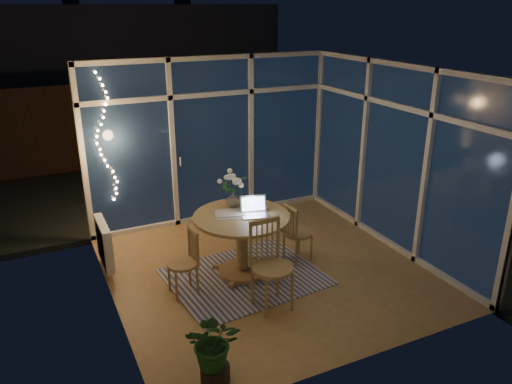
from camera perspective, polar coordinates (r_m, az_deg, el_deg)
floor at (r=6.72m, az=1.40°, el=-8.83°), size 4.00×4.00×0.00m
ceiling at (r=5.89m, az=1.62°, el=13.76°), size 4.00×4.00×0.00m
wall_back at (r=7.94m, az=-5.09°, el=5.95°), size 4.00×0.04×2.60m
wall_front at (r=4.63m, az=12.85°, el=-5.63°), size 4.00×0.04×2.60m
wall_left at (r=5.62m, az=-17.01°, el=-1.22°), size 0.04×4.00×2.60m
wall_right at (r=7.27m, az=15.73°, el=3.86°), size 0.04×4.00×2.60m
window_wall_back at (r=7.90m, az=-4.98°, el=5.88°), size 4.00×0.10×2.60m
window_wall_right at (r=7.25m, az=15.49°, el=3.83°), size 0.10×4.00×2.60m
radiator at (r=6.80m, az=-16.98°, el=-5.62°), size 0.10×0.70×0.58m
fairy_lights at (r=7.37m, az=-16.94°, el=5.79°), size 0.24×0.10×1.85m
garden_patio at (r=11.20m, az=-7.92°, el=2.99°), size 12.00×6.00×0.10m
garden_fence at (r=11.29m, az=-11.39°, el=7.97°), size 11.00×0.08×1.80m
neighbour_roof at (r=14.06m, az=-13.80°, el=15.61°), size 7.00×3.00×2.20m
garden_shrubs at (r=9.26m, az=-12.65°, el=2.18°), size 0.90×0.90×0.90m
rug at (r=6.54m, az=-1.23°, el=-9.66°), size 2.02×1.68×0.01m
dining_table at (r=6.43m, az=-1.62°, el=-6.09°), size 1.32×1.32×0.83m
chair_left at (r=6.07m, az=-8.43°, el=-7.96°), size 0.41×0.41×0.84m
chair_right at (r=6.78m, az=4.83°, el=-4.56°), size 0.45×0.45×0.85m
chair_front at (r=5.70m, az=1.89°, el=-8.49°), size 0.51×0.51×1.06m
laptop at (r=6.19m, az=-0.10°, el=-1.68°), size 0.39×0.36×0.24m
flower_vase at (r=6.47m, az=-2.60°, el=-0.85°), size 0.22×0.22×0.21m
bowl at (r=6.44m, az=0.68°, el=-1.78°), size 0.17×0.17×0.04m
newspapers at (r=6.27m, az=-2.94°, el=-2.53°), size 0.37×0.31×0.02m
phone at (r=6.18m, az=0.01°, el=-2.90°), size 0.12×0.06×0.01m
potted_plant at (r=4.78m, az=-4.79°, el=-17.21°), size 0.68×0.64×0.76m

